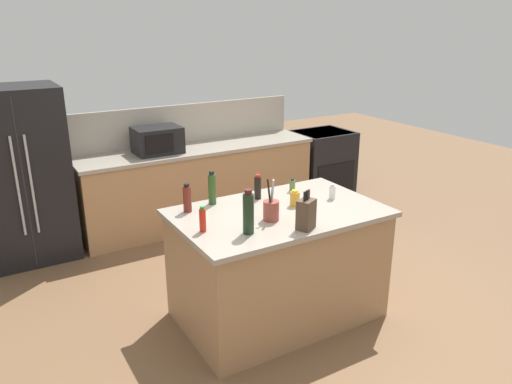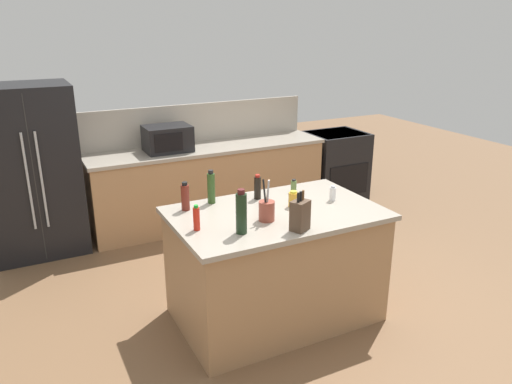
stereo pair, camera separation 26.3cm
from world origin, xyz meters
The scene contains 17 objects.
ground_plane centered at (0.00, 0.00, 0.00)m, with size 14.00×14.00×0.00m, color brown.
back_counter_run centered at (0.30, 2.20, 0.47)m, with size 2.86×0.66×0.94m.
wall_backsplash centered at (0.30, 2.52, 1.17)m, with size 2.82×0.03×0.46m, color #B2A899.
kitchen_island centered at (0.00, 0.00, 0.47)m, with size 1.63×1.03×0.94m.
refrigerator centered at (-1.62, 2.25, 0.88)m, with size 0.91×0.75×1.76m.
range_oven centered at (2.15, 2.20, 0.47)m, with size 0.76×0.65×0.92m.
microwave centered at (-0.19, 2.20, 1.09)m, with size 0.51×0.39×0.29m.
knife_block centered at (-0.03, -0.40, 1.05)m, with size 0.16×0.15×0.29m.
utensil_crock centered at (-0.16, -0.13, 1.02)m, with size 0.12×0.12×0.32m.
olive_oil_bottle centered at (-0.38, 0.40, 1.07)m, with size 0.06×0.06×0.28m.
salt_shaker centered at (0.53, 0.00, 1.00)m, with size 0.05×0.05×0.13m.
hot_sauce_bottle centered at (-0.68, -0.07, 1.03)m, with size 0.05×0.05×0.19m.
soy_sauce_bottle centered at (0.00, 0.32, 1.04)m, with size 0.06×0.06×0.21m.
wine_bottle centered at (-0.42, -0.26, 1.09)m, with size 0.08×0.08×0.32m.
honey_jar centered at (0.17, 0.03, 1.00)m, with size 0.08×0.08×0.13m.
vinegar_bottle centered at (-0.62, 0.35, 1.05)m, with size 0.07×0.07×0.23m.
spice_jar_oregano centered at (0.36, 0.33, 0.99)m, with size 0.05×0.05×0.12m.
Camera 1 is at (-2.01, -3.05, 2.36)m, focal length 35.00 mm.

